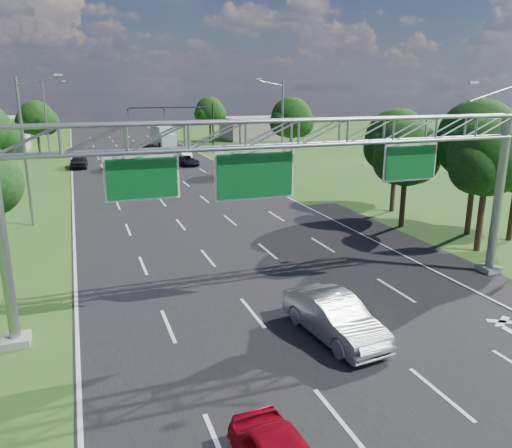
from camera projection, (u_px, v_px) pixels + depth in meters
name	position (u px, v px, depth m)	size (l,w,h in m)	color
ground	(195.00, 212.00, 38.61)	(220.00, 220.00, 0.00)	#254D17
road	(195.00, 212.00, 38.61)	(18.00, 180.00, 0.02)	black
road_flare	(442.00, 262.00, 27.45)	(3.00, 30.00, 0.02)	black
sign_gantry	(297.00, 148.00, 20.57)	(23.50, 1.00, 9.56)	gray
traffic_signal	(189.00, 117.00, 71.45)	(12.21, 0.24, 7.00)	black
streetlight_l_near	(27.00, 145.00, 33.43)	(2.97, 0.22, 10.16)	gray
streetlight_l_far	(48.00, 117.00, 65.17)	(2.97, 0.22, 10.16)	gray
streetlight_r_mid	(281.00, 126.00, 49.92)	(2.97, 0.22, 10.16)	gray
tree_cluster_right	(454.00, 151.00, 32.26)	(9.91, 14.60, 8.68)	#2D2116
tree_verge_lc	(37.00, 120.00, 69.37)	(5.76, 4.80, 7.62)	#2D2116
tree_verge_rd	(292.00, 120.00, 58.76)	(5.76, 4.80, 8.28)	#2D2116
tree_verge_re	(210.00, 112.00, 85.43)	(5.76, 4.80, 7.84)	#2D2116
building_right	(257.00, 128.00, 93.12)	(12.00, 9.00, 4.00)	gray
silver_sedan	(335.00, 317.00, 19.00)	(1.75, 5.02, 1.65)	#A0A4AC
car_queue_a	(115.00, 165.00, 57.28)	(1.98, 4.87, 1.41)	white
car_queue_b	(188.00, 161.00, 61.34)	(1.97, 4.26, 1.18)	black
car_queue_c	(79.00, 161.00, 59.57)	(1.95, 4.86, 1.65)	black
car_queue_d	(185.00, 154.00, 67.29)	(1.42, 4.07, 1.34)	white
box_truck	(164.00, 137.00, 80.72)	(3.07, 8.83, 3.27)	silver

